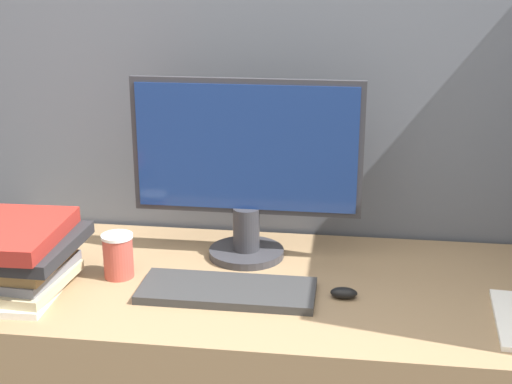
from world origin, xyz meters
The scene contains 6 objects.
cubicle_panel_rear centered at (0.00, 0.70, 0.85)m, with size 1.95×0.04×1.70m.
monitor centered at (-0.08, 0.49, 1.01)m, with size 0.59×0.20×0.47m.
keyboard centered at (-0.09, 0.25, 0.77)m, with size 0.41×0.17×0.02m.
mouse centered at (0.18, 0.27, 0.78)m, with size 0.06×0.04×0.03m.
coffee_cup centered at (-0.38, 0.31, 0.82)m, with size 0.08×0.08×0.11m.
book_stack centered at (-0.58, 0.21, 0.85)m, with size 0.25×0.31×0.16m.
Camera 1 is at (0.18, -1.25, 1.52)m, focal length 50.00 mm.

